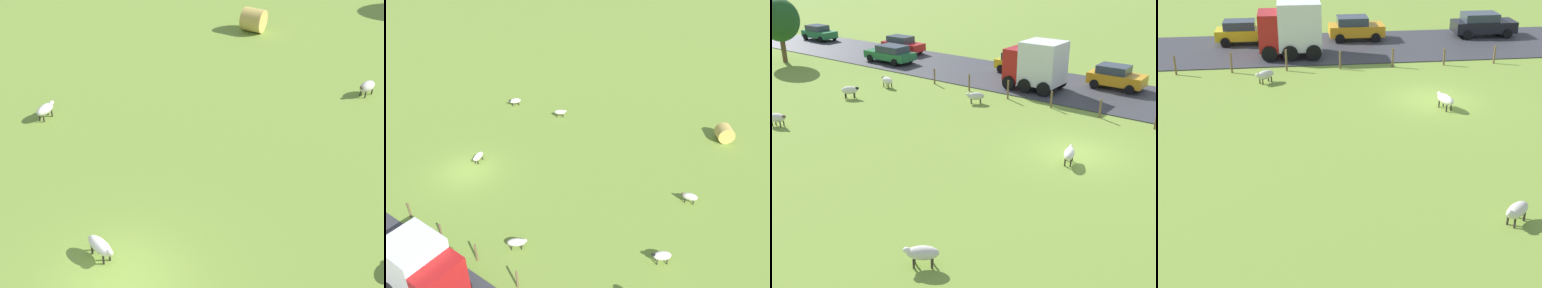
{
  "view_description": "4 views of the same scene",
  "coord_description": "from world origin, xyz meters",
  "views": [
    {
      "loc": [
        12.38,
        -3.49,
        13.81
      ],
      "look_at": [
        -4.73,
        4.69,
        1.12
      ],
      "focal_mm": 53.92,
      "sensor_mm": 36.0,
      "label": 1
    },
    {
      "loc": [
        15.41,
        21.55,
        18.04
      ],
      "look_at": [
        -7.52,
        4.91,
        0.45
      ],
      "focal_mm": 38.2,
      "sensor_mm": 36.0,
      "label": 2
    },
    {
      "loc": [
        -19.77,
        -7.73,
        9.08
      ],
      "look_at": [
        -3.35,
        4.34,
        0.49
      ],
      "focal_mm": 42.97,
      "sensor_mm": 36.0,
      "label": 3
    },
    {
      "loc": [
        -24.11,
        7.09,
        9.4
      ],
      "look_at": [
        -6.08,
        4.93,
        0.65
      ],
      "focal_mm": 48.77,
      "sensor_mm": 36.0,
      "label": 4
    }
  ],
  "objects": [
    {
      "name": "ground_plane",
      "position": [
        0.0,
        0.0,
        0.0
      ],
      "size": [
        160.0,
        160.0,
        0.0
      ],
      "primitive_type": "plane",
      "color": "olive"
    },
    {
      "name": "sheep_0",
      "position": [
        -6.45,
        15.02,
        0.48
      ],
      "size": [
        0.78,
        1.18,
        0.74
      ],
      "color": "beige",
      "rests_on": "ground_plane"
    },
    {
      "name": "sheep_2",
      "position": [
        -0.51,
        15.85,
        0.54
      ],
      "size": [
        1.07,
        1.14,
        0.8
      ],
      "color": "silver",
      "rests_on": "ground_plane"
    },
    {
      "name": "sheep_3",
      "position": [
        -11.07,
        0.27,
        0.48
      ],
      "size": [
        0.97,
        1.1,
        0.71
      ],
      "color": "beige",
      "rests_on": "ground_plane"
    },
    {
      "name": "sheep_4",
      "position": [
        3.5,
        8.45,
        0.47
      ],
      "size": [
        1.06,
        1.14,
        0.71
      ],
      "color": "beige",
      "rests_on": "ground_plane"
    },
    {
      "name": "sheep_5",
      "position": [
        -1.4,
        -0.24,
        0.5
      ],
      "size": [
        1.32,
        0.79,
        0.74
      ],
      "color": "silver",
      "rests_on": "ground_plane"
    },
    {
      "name": "sheep_6",
      "position": [
        -10.37,
        -4.8,
        0.47
      ],
      "size": [
        1.16,
        1.01,
        0.72
      ],
      "color": "silver",
      "rests_on": "ground_plane"
    },
    {
      "name": "hay_bale_0",
      "position": [
        -15.84,
        14.14,
        0.7
      ],
      "size": [
        1.85,
        1.88,
        1.4
      ],
      "primitive_type": "cylinder",
      "rotation": [
        1.57,
        0.0,
        2.2
      ],
      "color": "tan",
      "rests_on": "ground_plane"
    },
    {
      "name": "fence_post_2",
      "position": [
        5.56,
        0.96,
        0.57
      ],
      "size": [
        0.12,
        0.12,
        1.15
      ],
      "primitive_type": "cylinder",
      "color": "brown",
      "rests_on": "ground_plane"
    },
    {
      "name": "fence_post_3",
      "position": [
        5.56,
        4.12,
        0.53
      ],
      "size": [
        0.12,
        0.12,
        1.07
      ],
      "primitive_type": "cylinder",
      "color": "brown",
      "rests_on": "ground_plane"
    },
    {
      "name": "fence_post_4",
      "position": [
        5.56,
        7.27,
        0.64
      ],
      "size": [
        0.12,
        0.12,
        1.28
      ],
      "primitive_type": "cylinder",
      "color": "brown",
      "rests_on": "ground_plane"
    },
    {
      "name": "fence_post_5",
      "position": [
        5.56,
        10.42,
        0.6
      ],
      "size": [
        0.12,
        0.12,
        1.2
      ],
      "primitive_type": "cylinder",
      "color": "brown",
      "rests_on": "ground_plane"
    },
    {
      "name": "truck_0",
      "position": [
        8.58,
        6.87,
        1.83
      ],
      "size": [
        2.79,
        3.85,
        3.38
      ],
      "color": "#B21919",
      "rests_on": "road_strip"
    }
  ]
}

